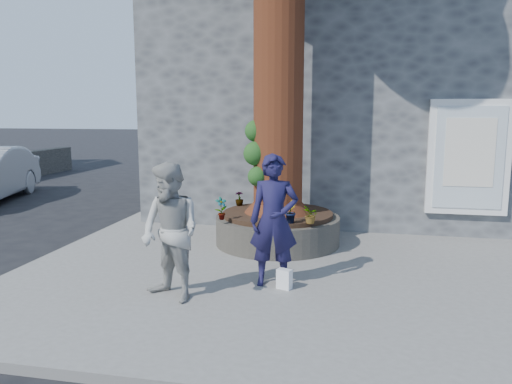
# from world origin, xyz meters

# --- Properties ---
(ground) EXTENTS (120.00, 120.00, 0.00)m
(ground) POSITION_xyz_m (0.00, 0.00, 0.00)
(ground) COLOR black
(ground) RESTS_ON ground
(pavement) EXTENTS (9.00, 8.00, 0.12)m
(pavement) POSITION_xyz_m (1.50, 1.00, 0.06)
(pavement) COLOR slate
(pavement) RESTS_ON ground
(yellow_line) EXTENTS (0.10, 30.00, 0.01)m
(yellow_line) POSITION_xyz_m (-3.05, 1.00, 0.00)
(yellow_line) COLOR yellow
(yellow_line) RESTS_ON ground
(stone_shop) EXTENTS (10.30, 8.30, 6.30)m
(stone_shop) POSITION_xyz_m (2.50, 7.20, 3.16)
(stone_shop) COLOR #454749
(stone_shop) RESTS_ON ground
(planter) EXTENTS (2.30, 2.30, 0.60)m
(planter) POSITION_xyz_m (0.80, 2.00, 0.41)
(planter) COLOR black
(planter) RESTS_ON pavement
(man) EXTENTS (0.74, 0.54, 1.87)m
(man) POSITION_xyz_m (1.11, -0.22, 1.06)
(man) COLOR #171439
(man) RESTS_ON pavement
(woman) EXTENTS (1.10, 1.01, 1.81)m
(woman) POSITION_xyz_m (-0.11, -1.05, 1.02)
(woman) COLOR #A4A39C
(woman) RESTS_ON pavement
(shopping_bag) EXTENTS (0.23, 0.18, 0.28)m
(shopping_bag) POSITION_xyz_m (1.28, -0.37, 0.26)
(shopping_bag) COLOR white
(shopping_bag) RESTS_ON pavement
(plant_a) EXTENTS (0.25, 0.24, 0.40)m
(plant_a) POSITION_xyz_m (-0.05, 1.15, 0.92)
(plant_a) COLOR gray
(plant_a) RESTS_ON planter
(plant_b) EXTENTS (0.23, 0.24, 0.39)m
(plant_b) POSITION_xyz_m (1.15, 1.15, 0.92)
(plant_b) COLOR gray
(plant_b) RESTS_ON planter
(plant_c) EXTENTS (0.21, 0.21, 0.29)m
(plant_c) POSITION_xyz_m (-0.05, 2.48, 0.86)
(plant_c) COLOR gray
(plant_c) RESTS_ON planter
(plant_d) EXTENTS (0.33, 0.35, 0.30)m
(plant_d) POSITION_xyz_m (1.50, 1.15, 0.87)
(plant_d) COLOR gray
(plant_d) RESTS_ON planter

